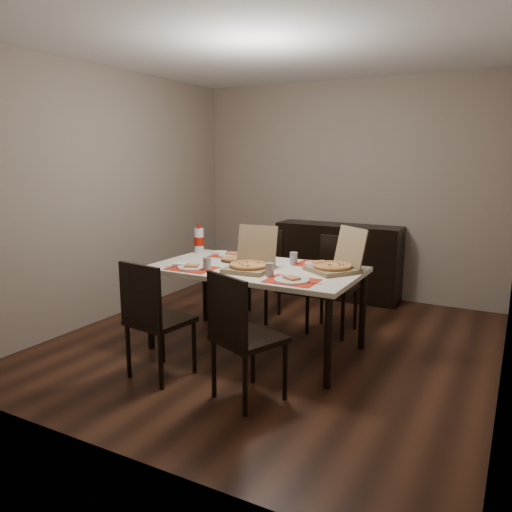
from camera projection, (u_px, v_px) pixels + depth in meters
The scene contains 18 objects.
ground at pixel (272, 344), 4.63m from camera, with size 3.80×4.00×0.02m, color #3C2012.
room_walls at pixel (294, 153), 4.66m from camera, with size 3.84×4.02×2.62m.
sideboard at pixel (338, 261), 6.08m from camera, with size 1.50×0.40×0.90m, color black.
dining_table at pixel (256, 275), 4.38m from camera, with size 1.80×1.00×0.75m.
chair_near_left at pixel (153, 315), 3.80m from camera, with size 0.47×0.47×0.93m.
chair_near_right at pixel (241, 332), 3.43m from camera, with size 0.55×0.55×0.93m.
chair_far_left at pixel (260, 270), 5.33m from camera, with size 0.45×0.45×0.93m.
chair_far_right at pixel (335, 280), 4.90m from camera, with size 0.43×0.43×0.93m.
setting_near_left at pixel (194, 266), 4.31m from camera, with size 0.45×0.30×0.11m.
setting_near_right at pixel (286, 277), 3.91m from camera, with size 0.51×0.30×0.11m.
setting_far_left at pixel (235, 254), 4.84m from camera, with size 0.50×0.30×0.11m.
setting_far_right at pixel (312, 262), 4.46m from camera, with size 0.52×0.30×0.11m.
napkin_loose at pixel (259, 266), 4.36m from camera, with size 0.12×0.11×0.02m, color white.
pizza_box_center at pixel (250, 264), 4.24m from camera, with size 0.40×0.43×0.37m.
pizza_box_right at pixel (336, 265), 4.19m from camera, with size 0.53×0.54×0.37m.
faina_plate at pixel (233, 260), 4.62m from camera, with size 0.22×0.22×0.03m.
dip_bowl at pixel (269, 262), 4.53m from camera, with size 0.12×0.12×0.03m, color white.
soda_bottle at pixel (199, 241), 4.99m from camera, with size 0.10×0.10×0.30m.
Camera 1 is at (1.94, -3.93, 1.70)m, focal length 35.00 mm.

